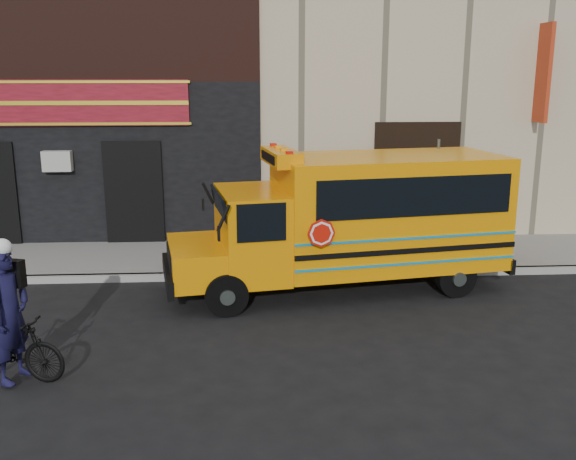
# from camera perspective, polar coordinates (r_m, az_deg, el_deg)

# --- Properties ---
(ground) EXTENTS (120.00, 120.00, 0.00)m
(ground) POSITION_cam_1_polar(r_m,az_deg,el_deg) (11.58, -1.83, -8.31)
(ground) COLOR black
(ground) RESTS_ON ground
(curb) EXTENTS (40.00, 0.20, 0.15)m
(curb) POSITION_cam_1_polar(r_m,az_deg,el_deg) (14.00, -2.14, -4.03)
(curb) COLOR gray
(curb) RESTS_ON ground
(sidewalk) EXTENTS (40.00, 3.00, 0.15)m
(sidewalk) POSITION_cam_1_polar(r_m,az_deg,el_deg) (15.43, -2.27, -2.33)
(sidewalk) COLOR slate
(sidewalk) RESTS_ON ground
(building) EXTENTS (20.00, 10.70, 12.00)m
(building) POSITION_cam_1_polar(r_m,az_deg,el_deg) (21.26, -2.95, 18.54)
(building) COLOR tan
(building) RESTS_ON sidewalk
(school_bus) EXTENTS (7.16, 3.27, 2.92)m
(school_bus) POSITION_cam_1_polar(r_m,az_deg,el_deg) (13.09, 6.15, 1.15)
(school_bus) COLOR black
(school_bus) RESTS_ON ground
(sign_pole) EXTENTS (0.06, 0.26, 2.95)m
(sign_pole) POSITION_cam_1_polar(r_m,az_deg,el_deg) (14.70, 13.01, 2.76)
(sign_pole) COLOR #444D49
(sign_pole) RESTS_ON ground
(bicycle) EXTENTS (1.71, 0.86, 0.99)m
(bicycle) POSITION_cam_1_polar(r_m,az_deg,el_deg) (10.21, -23.35, -9.61)
(bicycle) COLOR black
(bicycle) RESTS_ON ground
(cyclist) EXTENTS (0.67, 0.83, 1.99)m
(cyclist) POSITION_cam_1_polar(r_m,az_deg,el_deg) (9.94, -23.49, -7.17)
(cyclist) COLOR black
(cyclist) RESTS_ON ground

